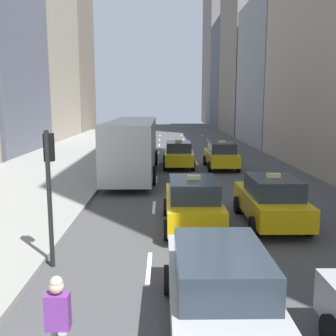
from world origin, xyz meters
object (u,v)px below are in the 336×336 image
(taxi_fourth, at_px, (193,202))
(skateboarder, at_px, (58,325))
(taxi_lead, at_px, (178,154))
(taxi_third, at_px, (271,200))
(city_bus, at_px, (133,145))
(traffic_light_pole, at_px, (49,176))
(sedan_silver_behind, at_px, (218,288))
(taxi_second, at_px, (221,155))

(taxi_fourth, distance_m, skateboarder, 8.09)
(taxi_lead, relative_size, taxi_third, 1.00)
(taxi_lead, height_order, taxi_third, same)
(city_bus, relative_size, traffic_light_pole, 3.22)
(sedan_silver_behind, relative_size, city_bus, 0.40)
(taxi_third, distance_m, sedan_silver_behind, 7.22)
(taxi_lead, relative_size, city_bus, 0.38)
(city_bus, distance_m, traffic_light_pole, 13.55)
(taxi_third, relative_size, traffic_light_pole, 1.22)
(taxi_lead, height_order, sedan_silver_behind, taxi_lead)
(sedan_silver_behind, distance_m, city_bus, 16.90)
(taxi_second, distance_m, sedan_silver_behind, 18.86)
(taxi_second, height_order, city_bus, city_bus)
(taxi_lead, xyz_separation_m, traffic_light_pole, (-3.95, -15.98, 1.53))
(taxi_lead, height_order, skateboarder, taxi_lead)
(sedan_silver_behind, bearing_deg, taxi_third, 67.18)
(city_bus, xyz_separation_m, skateboarder, (0.20, -17.97, -0.82))
(skateboarder, bearing_deg, taxi_fourth, 71.16)
(taxi_lead, xyz_separation_m, sedan_silver_behind, (-0.00, -19.13, -0.00))
(taxi_second, height_order, traffic_light_pole, traffic_light_pole)
(traffic_light_pole, bearing_deg, taxi_third, 27.44)
(city_bus, xyz_separation_m, traffic_light_pole, (-1.14, -13.49, 0.62))
(taxi_second, relative_size, city_bus, 0.38)
(sedan_silver_behind, distance_m, skateboarder, 2.93)
(taxi_lead, height_order, taxi_second, same)
(taxi_fourth, bearing_deg, taxi_third, 6.64)
(taxi_lead, bearing_deg, taxi_second, -9.83)
(city_bus, bearing_deg, sedan_silver_behind, -80.41)
(taxi_lead, relative_size, taxi_fourth, 1.00)
(skateboarder, bearing_deg, sedan_silver_behind, 26.97)
(taxi_third, height_order, city_bus, city_bus)
(taxi_second, bearing_deg, skateboarder, -105.16)
(taxi_lead, bearing_deg, taxi_fourth, -90.00)
(taxi_third, xyz_separation_m, sedan_silver_behind, (-2.80, -6.65, -0.00))
(skateboarder, bearing_deg, taxi_third, 55.86)
(skateboarder, relative_size, traffic_light_pole, 0.48)
(taxi_fourth, xyz_separation_m, skateboarder, (-2.61, -7.66, 0.08))
(taxi_second, xyz_separation_m, traffic_light_pole, (-6.75, -15.50, 1.53))
(taxi_third, bearing_deg, taxi_fourth, -173.36)
(taxi_lead, bearing_deg, sedan_silver_behind, -90.00)
(traffic_light_pole, bearing_deg, taxi_second, 66.47)
(taxi_third, xyz_separation_m, skateboarder, (-5.41, -7.98, 0.08))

